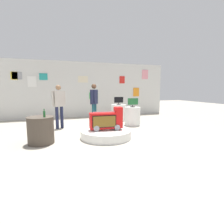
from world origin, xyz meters
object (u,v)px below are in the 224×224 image
(display_pedestal_center_rear, at_px, (119,112))
(tv_on_center_rear, at_px, (119,100))
(display_pedestal_left_rear, at_px, (132,116))
(shopper_browsing_near_truck, at_px, (94,102))
(tv_on_left_rear, at_px, (133,102))
(bottle_on_side_table, at_px, (44,114))
(novelty_firetruck_tv, at_px, (107,121))
(shopper_browsing_rear, at_px, (59,103))
(main_display_pedestal, at_px, (106,134))
(side_table_round, at_px, (41,130))

(display_pedestal_center_rear, relative_size, tv_on_center_rear, 1.70)
(display_pedestal_left_rear, distance_m, shopper_browsing_near_truck, 1.76)
(tv_on_left_rear, xyz_separation_m, bottle_on_side_table, (-3.43, -1.64, -0.13))
(novelty_firetruck_tv, relative_size, shopper_browsing_near_truck, 0.60)
(shopper_browsing_near_truck, xyz_separation_m, shopper_browsing_rear, (-1.37, 0.10, -0.03))
(novelty_firetruck_tv, bearing_deg, tv_on_left_rear, 43.40)
(main_display_pedestal, distance_m, novelty_firetruck_tv, 0.43)
(tv_on_center_rear, distance_m, shopper_browsing_near_truck, 1.81)
(tv_on_center_rear, bearing_deg, display_pedestal_left_rear, -83.13)
(main_display_pedestal, bearing_deg, display_pedestal_center_rear, 62.40)
(display_pedestal_left_rear, relative_size, side_table_round, 1.01)
(tv_on_left_rear, relative_size, display_pedestal_center_rear, 0.64)
(display_pedestal_left_rear, relative_size, bottle_on_side_table, 3.39)
(tv_on_left_rear, xyz_separation_m, shopper_browsing_near_truck, (-1.62, 0.23, 0.04))
(side_table_round, relative_size, shopper_browsing_near_truck, 0.44)
(main_display_pedestal, xyz_separation_m, display_pedestal_center_rear, (1.47, 2.81, 0.26))
(main_display_pedestal, height_order, display_pedestal_left_rear, display_pedestal_left_rear)
(display_pedestal_center_rear, xyz_separation_m, tv_on_center_rear, (0.00, -0.00, 0.60))
(main_display_pedestal, xyz_separation_m, shopper_browsing_rear, (-1.37, 1.84, 0.87))
(main_display_pedestal, bearing_deg, display_pedestal_left_rear, 42.97)
(main_display_pedestal, xyz_separation_m, tv_on_left_rear, (1.62, 1.51, 0.87))
(main_display_pedestal, xyz_separation_m, side_table_round, (-1.93, -0.01, 0.27))
(display_pedestal_center_rear, xyz_separation_m, side_table_round, (-3.40, -2.82, 0.01))
(novelty_firetruck_tv, height_order, tv_on_center_rear, tv_on_center_rear)
(bottle_on_side_table, bearing_deg, shopper_browsing_rear, 77.45)
(display_pedestal_left_rear, distance_m, tv_on_left_rear, 0.60)
(shopper_browsing_near_truck, height_order, shopper_browsing_rear, shopper_browsing_near_truck)
(novelty_firetruck_tv, relative_size, bottle_on_side_table, 4.54)
(display_pedestal_left_rear, distance_m, bottle_on_side_table, 3.84)
(display_pedestal_center_rear, bearing_deg, side_table_round, -140.36)
(novelty_firetruck_tv, distance_m, display_pedestal_center_rear, 3.17)
(main_display_pedestal, relative_size, novelty_firetruck_tv, 1.54)
(novelty_firetruck_tv, height_order, bottle_on_side_table, bottle_on_side_table)
(side_table_round, bearing_deg, shopper_browsing_near_truck, 42.06)
(main_display_pedestal, distance_m, shopper_browsing_near_truck, 1.96)
(main_display_pedestal, xyz_separation_m, display_pedestal_left_rear, (1.62, 1.51, 0.26))
(tv_on_center_rear, bearing_deg, novelty_firetruck_tv, -117.24)
(side_table_round, distance_m, bottle_on_side_table, 0.50)
(main_display_pedestal, bearing_deg, shopper_browsing_near_truck, 89.91)
(tv_on_left_rear, height_order, shopper_browsing_near_truck, shopper_browsing_near_truck)
(main_display_pedestal, distance_m, shopper_browsing_rear, 2.45)
(tv_on_left_rear, bearing_deg, novelty_firetruck_tv, -136.60)
(side_table_round, height_order, shopper_browsing_rear, shopper_browsing_rear)
(tv_on_left_rear, height_order, tv_on_center_rear, tv_on_left_rear)
(tv_on_left_rear, height_order, display_pedestal_center_rear, tv_on_left_rear)
(tv_on_left_rear, bearing_deg, shopper_browsing_rear, 173.71)
(bottle_on_side_table, height_order, shopper_browsing_near_truck, shopper_browsing_near_truck)
(display_pedestal_left_rear, distance_m, shopper_browsing_rear, 3.07)
(tv_on_left_rear, relative_size, tv_on_center_rear, 1.09)
(display_pedestal_center_rear, bearing_deg, display_pedestal_left_rear, -83.15)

